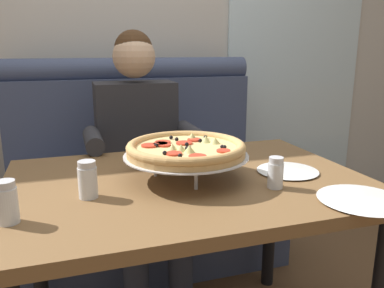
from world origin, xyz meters
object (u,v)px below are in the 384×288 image
shaker_oregano (7,205)px  plate_near_right (288,169)px  shaker_pepper_flakes (275,175)px  booth_bench (142,187)px  patio_chair (255,118)px  dining_table (188,203)px  diner_main (140,147)px  shaker_parmesan (88,182)px  plate_near_left (362,198)px  pizza (186,149)px

shaker_oregano → plate_near_right: bearing=9.3°
shaker_pepper_flakes → plate_near_right: bearing=46.0°
booth_bench → patio_chair: size_ratio=1.72×
dining_table → shaker_oregano: (-0.54, -0.19, 0.14)m
dining_table → diner_main: (-0.05, 0.63, 0.06)m
shaker_pepper_flakes → patio_chair: bearing=64.3°
diner_main → booth_bench: bearing=79.2°
booth_bench → shaker_pepper_flakes: booth_bench is taller
booth_bench → dining_table: 0.93m
shaker_parmesan → plate_near_right: bearing=2.6°
shaker_oregano → plate_near_left: (0.97, -0.16, -0.04)m
plate_near_right → patio_chair: bearing=65.7°
plate_near_right → plate_near_left: bearing=-78.9°
dining_table → plate_near_left: 0.57m
dining_table → plate_near_left: plate_near_left is taller
pizza → patio_chair: size_ratio=0.50×
pizza → shaker_parmesan: (-0.33, -0.08, -0.06)m
pizza → shaker_oregano: size_ratio=3.72×
diner_main → plate_near_right: 0.80m
shaker_parmesan → plate_near_right: size_ratio=0.51×
diner_main → shaker_oregano: (-0.49, -0.82, 0.08)m
shaker_parmesan → plate_near_left: bearing=-20.0°
plate_near_right → shaker_oregano: bearing=-170.7°
pizza → patio_chair: (1.37, 2.15, -0.33)m
shaker_oregano → patio_chair: shaker_oregano is taller
shaker_pepper_flakes → shaker_parmesan: (-0.58, 0.10, 0.01)m
patio_chair → shaker_oregano: bearing=-129.1°
shaker_pepper_flakes → plate_near_left: size_ratio=0.40×
pizza → plate_near_left: size_ratio=1.65×
diner_main → shaker_parmesan: size_ratio=11.13×
booth_bench → plate_near_right: (0.37, -0.94, 0.36)m
shaker_parmesan → shaker_oregano: size_ratio=1.00×
diner_main → plate_near_left: (0.48, -0.99, 0.05)m
dining_table → diner_main: diner_main is taller
booth_bench → diner_main: 0.41m
shaker_parmesan → plate_near_right: shaker_parmesan is taller
diner_main → pizza: diner_main is taller
dining_table → plate_near_right: size_ratio=5.49×
dining_table → shaker_oregano: 0.59m
booth_bench → shaker_parmesan: bearing=-109.1°
diner_main → plate_near_left: 1.10m
booth_bench → dining_table: (0.00, -0.90, 0.26)m
plate_near_left → plate_near_right: same height
shaker_pepper_flakes → diner_main: bearing=110.0°
plate_near_right → pizza: bearing=173.2°
shaker_parmesan → plate_near_left: (0.77, -0.28, -0.04)m
booth_bench → shaker_pepper_flakes: 1.17m
dining_table → diner_main: bearing=94.6°
booth_bench → shaker_parmesan: size_ratio=12.90×
shaker_parmesan → diner_main: bearing=68.0°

